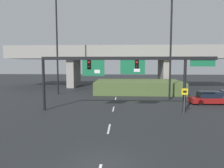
{
  "coord_description": "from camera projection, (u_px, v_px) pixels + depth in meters",
  "views": [
    {
      "loc": [
        1.07,
        -9.94,
        4.89
      ],
      "look_at": [
        0.0,
        10.02,
        2.92
      ],
      "focal_mm": 35.0,
      "sensor_mm": 36.0,
      "label": 1
    }
  ],
  "objects": [
    {
      "name": "speed_limit_sign",
      "position": [
        185.0,
        97.0,
        20.7
      ],
      "size": [
        0.6,
        0.11,
        2.5
      ],
      "color": "#4C4C4C",
      "rests_on": "ground"
    },
    {
      "name": "highway_light_pole_near",
      "position": [
        171.0,
        47.0,
        28.17
      ],
      "size": [
        0.7,
        0.36,
        13.09
      ],
      "color": "black",
      "rests_on": "ground"
    },
    {
      "name": "overpass_bridge",
      "position": [
        118.0,
        58.0,
        43.89
      ],
      "size": [
        42.97,
        8.54,
        8.09
      ],
      "color": "gray",
      "rests_on": "ground"
    },
    {
      "name": "ground_plane",
      "position": [
        101.0,
        165.0,
        10.41
      ],
      "size": [
        160.0,
        160.0,
        0.0
      ],
      "primitive_type": "plane",
      "color": "black"
    },
    {
      "name": "parked_sedan_near_right",
      "position": [
        210.0,
        98.0,
        25.91
      ],
      "size": [
        4.87,
        2.06,
        1.48
      ],
      "rotation": [
        0.0,
        0.0,
        0.04
      ],
      "color": "maroon",
      "rests_on": "ground"
    },
    {
      "name": "grass_embankment",
      "position": [
        138.0,
        87.0,
        35.73
      ],
      "size": [
        13.72,
        8.46,
        1.92
      ],
      "color": "#4C6033",
      "rests_on": "ground"
    },
    {
      "name": "lane_markings",
      "position": [
        115.0,
        103.0,
        26.47
      ],
      "size": [
        0.14,
        36.9,
        0.01
      ],
      "color": "silver",
      "rests_on": "ground"
    },
    {
      "name": "highway_light_pole_far",
      "position": [
        57.0,
        36.0,
        32.79
      ],
      "size": [
        0.7,
        0.36,
        16.9
      ],
      "color": "black",
      "rests_on": "ground"
    },
    {
      "name": "signal_gantry",
      "position": [
        123.0,
        67.0,
        21.61
      ],
      "size": [
        17.29,
        0.44,
        5.47
      ],
      "color": "black",
      "rests_on": "ground"
    }
  ]
}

